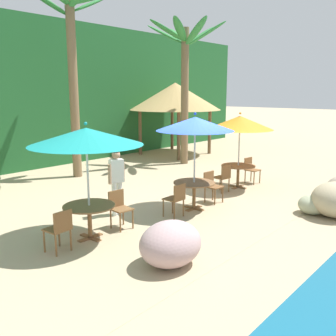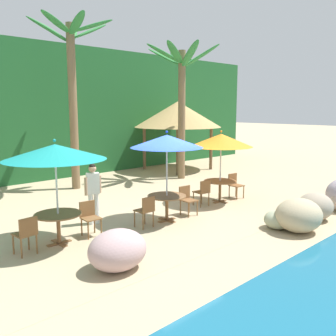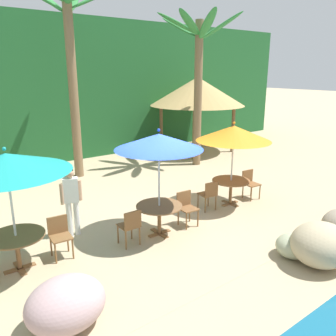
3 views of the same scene
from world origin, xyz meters
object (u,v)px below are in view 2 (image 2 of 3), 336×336
chair_orange_seaward (235,184)px  umbrella_blue (167,141)px  chair_blue_inland (146,209)px  chair_orange_inland (203,191)px  chair_teal_seaward (89,216)px  chair_blue_seaward (187,198)px  dining_table_blue (167,200)px  umbrella_orange (221,140)px  palapa_hut (178,115)px  waiter_in_white (93,189)px  palm_tree_third (181,87)px  palm_tree_second (72,74)px  dining_table_orange (220,184)px  umbrella_teal (55,152)px  chair_teal_inland (26,233)px  dining_table_teal (58,219)px

chair_orange_seaward → umbrella_blue: bearing=-174.9°
chair_blue_inland → chair_orange_inland: bearing=8.5°
chair_teal_seaward → chair_blue_seaward: 3.14m
chair_teal_seaward → dining_table_blue: size_ratio=0.79×
umbrella_orange → chair_orange_seaward: (0.85, 0.01, -1.60)m
palapa_hut → waiter_in_white: (-8.36, -5.03, -1.85)m
waiter_in_white → dining_table_blue: bearing=-35.2°
chair_teal_seaward → palm_tree_third: 8.91m
chair_orange_inland → chair_teal_seaward: bearing=178.4°
chair_orange_seaward → palm_tree_third: bearing=71.6°
umbrella_blue → palm_tree_second: size_ratio=0.39×
chair_orange_seaward → palapa_hut: 7.02m
dining_table_blue → palm_tree_third: size_ratio=0.19×
umbrella_blue → dining_table_orange: bearing=6.3°
umbrella_teal → chair_orange_seaward: size_ratio=2.87×
palapa_hut → umbrella_teal: bearing=-149.5°
umbrella_teal → umbrella_orange: umbrella_teal is taller
palm_tree_second → palapa_hut: 6.53m
dining_table_blue → waiter_in_white: 2.08m
chair_teal_inland → waiter_in_white: 2.51m
umbrella_orange → chair_orange_inland: umbrella_orange is taller
chair_blue_seaward → dining_table_blue: bearing=-178.4°
umbrella_teal → dining_table_teal: (0.00, 0.00, -1.58)m
umbrella_teal → chair_orange_inland: bearing=-1.2°
dining_table_blue → palm_tree_third: palm_tree_third is taller
umbrella_blue → chair_orange_seaward: bearing=5.1°
dining_table_blue → umbrella_blue: bearing=-135.0°
dining_table_blue → chair_orange_inland: 1.97m
chair_teal_seaward → palm_tree_third: bearing=27.9°
umbrella_teal → chair_teal_inland: 1.89m
chair_orange_inland → chair_teal_inland: bearing=-179.4°
chair_orange_inland → palm_tree_third: (3.02, 3.94, 3.56)m
chair_teal_seaward → chair_blue_seaward: size_ratio=1.00×
chair_teal_inland → chair_blue_inland: same height
palm_tree_second → dining_table_blue: bearing=-93.9°
dining_table_blue → chair_blue_inland: (-0.85, -0.09, -0.10)m
chair_teal_inland → umbrella_blue: (3.96, -0.27, 1.76)m
chair_teal_inland → chair_blue_inland: (3.11, -0.36, 0.00)m
chair_blue_seaward → palm_tree_second: palm_tree_second is taller
umbrella_teal → chair_orange_seaward: (6.77, -0.11, -1.68)m
umbrella_teal → umbrella_blue: size_ratio=0.97×
umbrella_blue → waiter_in_white: 2.42m
chair_teal_inland → waiter_in_white: size_ratio=0.51×
chair_teal_seaward → palapa_hut: (8.95, 5.76, 2.32)m
dining_table_teal → chair_teal_inland: bearing=-169.1°
chair_blue_seaward → chair_orange_inland: size_ratio=1.00×
chair_orange_seaward → palm_tree_third: palm_tree_third is taller
waiter_in_white → umbrella_blue: bearing=-35.2°
chair_teal_seaward → umbrella_blue: size_ratio=0.34×
umbrella_teal → chair_teal_seaward: bearing=1.0°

